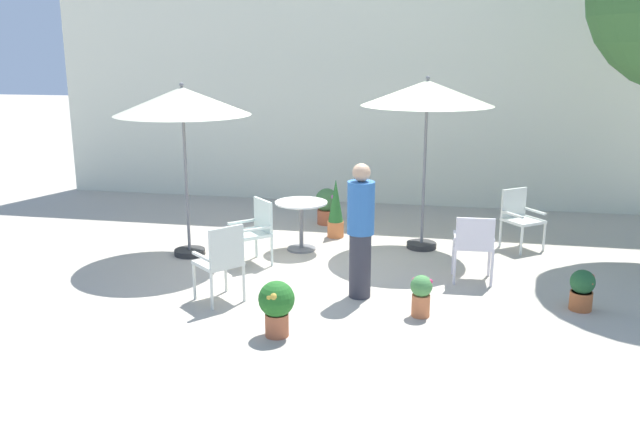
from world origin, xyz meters
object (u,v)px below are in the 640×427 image
at_px(potted_plant_2, 336,210).
at_px(patio_chair_3, 474,242).
at_px(potted_plant_0, 327,205).
at_px(patio_chair_2, 255,228).
at_px(patio_umbrella_1, 182,103).
at_px(standing_person, 361,230).
at_px(patio_chair_1, 222,258).
at_px(patio_umbrella_0, 427,95).
at_px(potted_plant_4, 582,289).
at_px(patio_chair_0, 519,215).
at_px(cafe_table_0, 301,216).
at_px(potted_plant_1, 277,304).
at_px(potted_plant_3, 421,294).

bearing_deg(potted_plant_2, patio_chair_3, -39.54).
bearing_deg(potted_plant_2, potted_plant_0, 110.34).
height_order(patio_chair_2, patio_chair_3, patio_chair_2).
bearing_deg(patio_umbrella_1, standing_person, -23.75).
height_order(patio_chair_1, patio_chair_2, patio_chair_1).
bearing_deg(patio_umbrella_0, patio_chair_1, -129.16).
height_order(patio_umbrella_0, standing_person, patio_umbrella_0).
bearing_deg(patio_chair_1, patio_chair_2, 91.91).
height_order(patio_chair_2, potted_plant_0, patio_chair_2).
xyz_separation_m(patio_chair_1, potted_plant_2, (0.81, 2.99, -0.10)).
distance_m(patio_umbrella_0, potted_plant_0, 2.76).
bearing_deg(potted_plant_4, patio_chair_3, 149.52).
bearing_deg(patio_umbrella_0, potted_plant_0, 146.32).
distance_m(patio_umbrella_1, patio_chair_0, 5.11).
bearing_deg(patio_umbrella_0, cafe_table_0, -165.57).
height_order(potted_plant_1, potted_plant_4, potted_plant_1).
relative_size(potted_plant_0, potted_plant_4, 1.29).
relative_size(patio_chair_1, patio_chair_2, 1.06).
distance_m(patio_chair_3, potted_plant_3, 1.40).
distance_m(patio_chair_2, patio_chair_3, 2.93).
xyz_separation_m(patio_chair_1, potted_plant_4, (4.06, 0.59, -0.29)).
bearing_deg(patio_chair_1, potted_plant_2, 74.85).
xyz_separation_m(patio_umbrella_0, cafe_table_0, (-1.73, -0.45, -1.74)).
bearing_deg(standing_person, potted_plant_0, 107.33).
bearing_deg(patio_chair_3, potted_plant_2, 140.46).
relative_size(patio_chair_0, potted_plant_2, 0.94).
distance_m(potted_plant_1, potted_plant_3, 1.65).
bearing_deg(patio_chair_3, patio_umbrella_0, 117.07).
distance_m(cafe_table_0, standing_person, 2.06).
relative_size(patio_chair_0, potted_plant_4, 1.85).
xyz_separation_m(potted_plant_0, potted_plant_4, (3.54, -3.17, -0.08)).
xyz_separation_m(patio_chair_2, standing_person, (1.59, -0.98, 0.32)).
distance_m(cafe_table_0, patio_chair_2, 0.88).
bearing_deg(potted_plant_3, potted_plant_2, 116.61).
relative_size(patio_chair_0, patio_chair_2, 0.99).
bearing_deg(standing_person, patio_chair_0, 50.38).
bearing_deg(patio_umbrella_1, potted_plant_4, -11.80).
xyz_separation_m(cafe_table_0, potted_plant_3, (1.85, -2.17, -0.25)).
xyz_separation_m(patio_umbrella_0, patio_umbrella_1, (-3.26, -1.00, -0.08)).
bearing_deg(potted_plant_3, potted_plant_1, -150.35).
height_order(patio_chair_2, potted_plant_1, patio_chair_2).
relative_size(patio_chair_0, potted_plant_1, 1.48).
xyz_separation_m(potted_plant_2, standing_person, (0.73, -2.48, 0.39)).
bearing_deg(cafe_table_0, potted_plant_0, 86.63).
bearing_deg(potted_plant_3, patio_umbrella_0, 92.57).
distance_m(patio_umbrella_1, potted_plant_2, 2.89).
xyz_separation_m(patio_chair_1, potted_plant_1, (0.86, -0.77, -0.20)).
bearing_deg(patio_umbrella_0, patio_umbrella_1, -162.96).
relative_size(cafe_table_0, patio_chair_1, 0.81).
bearing_deg(patio_chair_1, potted_plant_0, 82.04).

